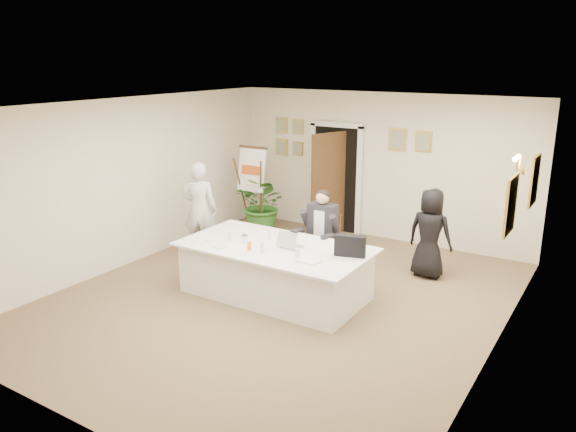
# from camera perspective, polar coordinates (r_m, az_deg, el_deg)

# --- Properties ---
(floor) EXTENTS (7.00, 7.00, 0.00)m
(floor) POSITION_cam_1_polar(r_m,az_deg,el_deg) (8.35, -0.80, -8.36)
(floor) COLOR brown
(floor) RESTS_ON ground
(ceiling) EXTENTS (6.00, 7.00, 0.02)m
(ceiling) POSITION_cam_1_polar(r_m,az_deg,el_deg) (7.64, -0.88, 11.16)
(ceiling) COLOR white
(ceiling) RESTS_ON wall_back
(wall_back) EXTENTS (6.00, 0.10, 2.80)m
(wall_back) POSITION_cam_1_polar(r_m,az_deg,el_deg) (10.91, 9.23, 4.98)
(wall_back) COLOR white
(wall_back) RESTS_ON floor
(wall_front) EXTENTS (6.00, 0.10, 2.80)m
(wall_front) POSITION_cam_1_polar(r_m,az_deg,el_deg) (5.44, -21.45, -7.21)
(wall_front) COLOR white
(wall_front) RESTS_ON floor
(wall_left) EXTENTS (0.10, 7.00, 2.80)m
(wall_left) POSITION_cam_1_polar(r_m,az_deg,el_deg) (9.79, -15.77, 3.33)
(wall_left) COLOR white
(wall_left) RESTS_ON floor
(wall_right) EXTENTS (0.10, 7.00, 2.80)m
(wall_right) POSITION_cam_1_polar(r_m,az_deg,el_deg) (6.80, 20.93, -2.58)
(wall_right) COLOR white
(wall_right) RESTS_ON floor
(doorway) EXTENTS (1.14, 0.86, 2.20)m
(doorway) POSITION_cam_1_polar(r_m,az_deg,el_deg) (11.19, 4.63, 3.54)
(doorway) COLOR black
(doorway) RESTS_ON floor
(pictures_back_wall) EXTENTS (3.40, 0.06, 0.80)m
(pictures_back_wall) POSITION_cam_1_polar(r_m,az_deg,el_deg) (11.14, 5.46, 7.68)
(pictures_back_wall) COLOR gold
(pictures_back_wall) RESTS_ON wall_back
(pictures_right_wall) EXTENTS (0.06, 2.20, 0.80)m
(pictures_right_wall) POSITION_cam_1_polar(r_m,az_deg,el_deg) (7.86, 22.76, 2.29)
(pictures_right_wall) COLOR gold
(pictures_right_wall) RESTS_ON wall_right
(wall_sconce) EXTENTS (0.20, 0.30, 0.24)m
(wall_sconce) POSITION_cam_1_polar(r_m,az_deg,el_deg) (7.80, 22.53, 4.86)
(wall_sconce) COLOR #B38739
(wall_sconce) RESTS_ON wall_right
(conference_table) EXTENTS (2.78, 1.48, 0.78)m
(conference_table) POSITION_cam_1_polar(r_m,az_deg,el_deg) (8.32, -1.31, -5.53)
(conference_table) COLOR white
(conference_table) RESTS_ON floor
(seated_man) EXTENTS (0.67, 0.71, 1.44)m
(seated_man) POSITION_cam_1_polar(r_m,az_deg,el_deg) (8.97, 3.38, -1.72)
(seated_man) COLOR black
(seated_man) RESTS_ON floor
(flip_chart) EXTENTS (0.60, 0.39, 1.72)m
(flip_chart) POSITION_cam_1_polar(r_m,az_deg,el_deg) (11.18, -3.40, 2.25)
(flip_chart) COLOR #342310
(flip_chart) RESTS_ON floor
(standing_man) EXTENTS (0.73, 0.62, 1.70)m
(standing_man) POSITION_cam_1_polar(r_m,az_deg,el_deg) (9.94, -8.95, 0.67)
(standing_man) COLOR silver
(standing_man) RESTS_ON floor
(standing_woman) EXTENTS (0.74, 0.50, 1.46)m
(standing_woman) POSITION_cam_1_polar(r_m,az_deg,el_deg) (9.19, 14.23, -1.71)
(standing_woman) COLOR black
(standing_woman) RESTS_ON floor
(potted_palm) EXTENTS (1.08, 0.95, 1.17)m
(potted_palm) POSITION_cam_1_polar(r_m,az_deg,el_deg) (11.17, -2.47, 1.13)
(potted_palm) COLOR #2B6622
(potted_palm) RESTS_ON floor
(laptop) EXTENTS (0.36, 0.38, 0.28)m
(laptop) POSITION_cam_1_polar(r_m,az_deg,el_deg) (8.10, 0.32, -2.21)
(laptop) COLOR #B7BABC
(laptop) RESTS_ON conference_table
(laptop_bag) EXTENTS (0.44, 0.23, 0.30)m
(laptop_bag) POSITION_cam_1_polar(r_m,az_deg,el_deg) (7.77, 6.32, -3.04)
(laptop_bag) COLOR black
(laptop_bag) RESTS_ON conference_table
(paper_stack) EXTENTS (0.31, 0.23, 0.03)m
(paper_stack) POSITION_cam_1_polar(r_m,az_deg,el_deg) (7.55, 2.11, -4.58)
(paper_stack) COLOR white
(paper_stack) RESTS_ON conference_table
(plate_left) EXTENTS (0.22, 0.22, 0.01)m
(plate_left) POSITION_cam_1_polar(r_m,az_deg,el_deg) (8.52, -7.83, -2.37)
(plate_left) COLOR white
(plate_left) RESTS_ON conference_table
(plate_mid) EXTENTS (0.26, 0.26, 0.01)m
(plate_mid) POSITION_cam_1_polar(r_m,az_deg,el_deg) (8.19, -6.83, -3.09)
(plate_mid) COLOR white
(plate_mid) RESTS_ON conference_table
(plate_near) EXTENTS (0.23, 0.23, 0.01)m
(plate_near) POSITION_cam_1_polar(r_m,az_deg,el_deg) (7.87, -4.15, -3.82)
(plate_near) COLOR white
(plate_near) RESTS_ON conference_table
(glass_a) EXTENTS (0.06, 0.06, 0.14)m
(glass_a) POSITION_cam_1_polar(r_m,az_deg,el_deg) (8.46, -5.91, -1.99)
(glass_a) COLOR silver
(glass_a) RESTS_ON conference_table
(glass_b) EXTENTS (0.06, 0.06, 0.14)m
(glass_b) POSITION_cam_1_polar(r_m,az_deg,el_deg) (7.91, -2.64, -3.21)
(glass_b) COLOR silver
(glass_b) RESTS_ON conference_table
(glass_c) EXTENTS (0.07, 0.07, 0.14)m
(glass_c) POSITION_cam_1_polar(r_m,az_deg,el_deg) (7.67, 0.96, -3.80)
(glass_c) COLOR silver
(glass_c) RESTS_ON conference_table
(glass_d) EXTENTS (0.07, 0.07, 0.14)m
(glass_d) POSITION_cam_1_polar(r_m,az_deg,el_deg) (8.45, -1.94, -1.94)
(glass_d) COLOR silver
(glass_d) RESTS_ON conference_table
(oj_glass) EXTENTS (0.08, 0.08, 0.13)m
(oj_glass) POSITION_cam_1_polar(r_m,az_deg,el_deg) (7.97, -3.94, -3.12)
(oj_glass) COLOR orange
(oj_glass) RESTS_ON conference_table
(steel_jug) EXTENTS (0.11, 0.11, 0.11)m
(steel_jug) POSITION_cam_1_polar(r_m,az_deg,el_deg) (8.34, -4.44, -2.31)
(steel_jug) COLOR silver
(steel_jug) RESTS_ON conference_table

